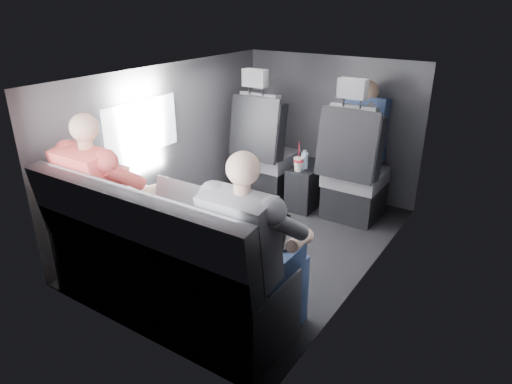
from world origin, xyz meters
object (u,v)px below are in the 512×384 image
Objects in this scene: front_seat_right at (353,177)px; center_console at (308,186)px; laptop_white at (123,188)px; passenger_rear_right at (255,249)px; passenger_front_right at (364,131)px; passenger_rear_left at (109,199)px; water_bottle at (305,161)px; front_seat_left at (265,158)px; rear_bench at (162,271)px; laptop_silver at (189,206)px; laptop_black at (272,230)px; soda_cup at (298,164)px.

front_seat_right reaches higher than center_console.
passenger_rear_right is (1.19, -0.15, -0.03)m from laptop_white.
passenger_front_right reaches higher than center_console.
water_bottle is at bearing 72.62° from passenger_rear_left.
front_seat_left is at bearing 85.64° from laptop_white.
rear_bench is 4.53× the size of laptop_silver.
passenger_rear_right is at bearing -59.49° from front_seat_left.
laptop_black is 0.50× the size of passenger_front_right.
passenger_rear_left reaches higher than soda_cup.
laptop_white is at bearing 156.46° from rear_bench.
center_console is at bearing 71.19° from laptop_white.
laptop_silver reaches higher than water_bottle.
laptop_white is 1.20m from passenger_rear_right.
laptop_silver is 0.93× the size of laptop_black.
passenger_rear_right is at bearing -84.81° from front_seat_right.
rear_bench is (0.45, -1.90, -0.09)m from front_seat_left.
passenger_front_right reaches higher than laptop_white.
front_seat_left is at bearing 171.27° from water_bottle.
water_bottle is 0.49× the size of laptop_white.
soda_cup is at bearing 90.61° from rear_bench.
passenger_rear_right is at bearing 0.03° from passenger_rear_left.
passenger_front_right is (-0.18, 1.87, 0.11)m from laptop_black.
soda_cup is 1.79m from passenger_rear_right.
passenger_front_right reaches higher than water_bottle.
water_bottle is (0.01, 1.83, 0.17)m from rear_bench.
laptop_black is (1.05, -1.61, 0.23)m from front_seat_left.
front_seat_right is at bearing -82.53° from passenger_front_right.
soda_cup is at bearing -96.19° from center_console.
rear_bench is at bearing -103.31° from front_seat_right.
passenger_rear_right is (0.62, -0.19, -0.02)m from laptop_silver.
rear_bench is at bearing -89.39° from soda_cup.
laptop_white is at bearing -117.46° from passenger_front_right.
passenger_rear_left is (-0.54, 0.10, 0.32)m from rear_bench.
passenger_rear_left reaches higher than passenger_front_right.
passenger_rear_right reaches higher than laptop_white.
water_bottle is at bearing 89.73° from rear_bench.
front_seat_right is 1.83m from passenger_rear_right.
passenger_rear_left is at bearing -107.38° from water_bottle.
laptop_white is (-0.56, -1.52, 0.17)m from soda_cup.
passenger_front_right reaches higher than laptop_silver.
front_seat_left is 0.49m from center_console.
front_seat_right is at bearing 0.00° from front_seat_left.
laptop_silver is at bearing -74.79° from front_seat_left.
soda_cup is 0.36× the size of passenger_front_right.
center_console is 0.30× the size of rear_bench.
soda_cup is 1.62m from laptop_white.
laptop_white is at bearing -110.29° from water_bottle.
front_seat_left is 0.79× the size of rear_bench.
laptop_white reaches higher than soda_cup.
front_seat_right is 1.04× the size of passenger_rear_left.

